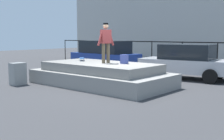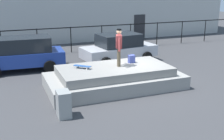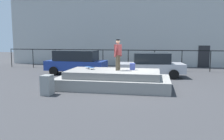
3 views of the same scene
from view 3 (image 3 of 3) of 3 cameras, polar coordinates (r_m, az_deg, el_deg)
ground_plane at (r=12.71m, az=4.78°, el=-4.30°), size 60.00×60.00×0.00m
concrete_ledge at (r=12.62m, az=0.32°, el=-2.38°), size 5.89×2.98×0.94m
skateboarder at (r=12.49m, az=1.46°, el=4.20°), size 0.36×0.77×1.63m
skateboard at (r=13.09m, az=-5.41°, el=0.66°), size 0.70×0.67×0.12m
backpack at (r=12.72m, az=4.96°, el=0.83°), size 0.30×0.23×0.36m
car_blue_hatchback_near at (r=17.57m, az=-8.65°, el=1.99°), size 4.46×2.21×1.76m
car_silver_sedan_mid at (r=16.36m, az=9.48°, el=1.26°), size 4.55×2.47×1.65m
utility_box at (r=11.43m, az=-15.39°, el=-3.50°), size 0.45×0.61×0.93m
fence_row at (r=19.82m, az=7.07°, el=3.44°), size 24.06×0.06×1.71m
warehouse_building at (r=27.07m, az=8.19°, el=9.58°), size 28.09×8.88×7.21m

